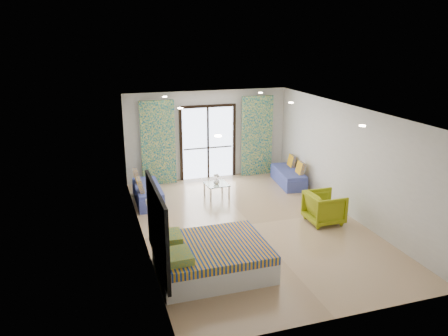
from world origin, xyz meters
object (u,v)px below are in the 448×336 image
object	(u,v)px
bed	(211,257)
armchair	(324,206)
daybed_left	(147,193)
coffee_table	(217,185)
daybed_right	(289,176)

from	to	relation	value
bed	armchair	size ratio (longest dim) A/B	2.50
daybed_left	coffee_table	xyz separation A→B (m)	(1.86, -0.22, 0.10)
daybed_left	bed	bearing A→B (deg)	-80.61
bed	daybed_left	distance (m)	3.99
daybed_left	daybed_right	size ratio (longest dim) A/B	1.00
armchair	coffee_table	bearing A→B (deg)	39.79
daybed_left	daybed_right	xyz separation A→B (m)	(4.23, 0.20, -0.01)
daybed_right	coffee_table	xyz separation A→B (m)	(-2.37, -0.42, 0.11)
daybed_right	armchair	world-z (taller)	armchair
armchair	daybed_left	bearing A→B (deg)	55.98
coffee_table	armchair	xyz separation A→B (m)	(1.96, -2.35, 0.05)
bed	coffee_table	size ratio (longest dim) A/B	2.94
bed	daybed_right	size ratio (longest dim) A/B	1.24
coffee_table	armchair	size ratio (longest dim) A/B	0.85
daybed_right	armchair	bearing A→B (deg)	-92.04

